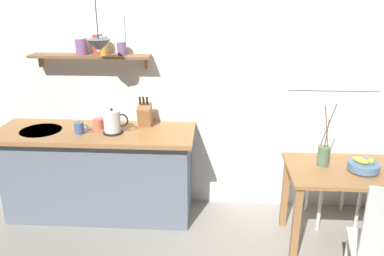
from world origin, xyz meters
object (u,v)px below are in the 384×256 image
object	(u,v)px
fruit_bowl	(364,166)
pendant_lamp	(99,45)
knife_block	(145,114)
dining_chair_near	(384,245)
twig_vase	(324,155)
dining_chair_far	(333,170)
coffee_mug_spare	(99,124)
dining_table	(345,183)
electric_kettle	(113,122)
coffee_mug_by_sink	(80,128)

from	to	relation	value
fruit_bowl	pendant_lamp	xyz separation A→B (m)	(-2.18, 0.29, 0.90)
knife_block	fruit_bowl	bearing A→B (deg)	-15.81
dining_chair_near	twig_vase	distance (m)	0.88
dining_chair_far	coffee_mug_spare	bearing A→B (deg)	-178.73
dining_table	coffee_mug_spare	world-z (taller)	coffee_mug_spare
dining_chair_far	fruit_bowl	distance (m)	0.57
dining_chair_far	coffee_mug_spare	size ratio (longest dim) A/B	6.42
dining_chair_near	pendant_lamp	bearing A→B (deg)	154.16
dining_chair_near	electric_kettle	distance (m)	2.33
fruit_bowl	electric_kettle	bearing A→B (deg)	171.37
coffee_mug_by_sink	pendant_lamp	xyz separation A→B (m)	(0.24, -0.01, 0.74)
pendant_lamp	knife_block	bearing A→B (deg)	37.40
knife_block	coffee_mug_by_sink	xyz separation A→B (m)	(-0.55, -0.23, -0.06)
knife_block	coffee_mug_by_sink	bearing A→B (deg)	-157.29
electric_kettle	coffee_mug_by_sink	size ratio (longest dim) A/B	2.03
knife_block	coffee_mug_spare	bearing A→B (deg)	-167.70
dining_chair_near	twig_vase	bearing A→B (deg)	105.18
dining_chair_far	twig_vase	world-z (taller)	twig_vase
dining_chair_near	fruit_bowl	world-z (taller)	dining_chair_near
dining_chair_far	twig_vase	xyz separation A→B (m)	(-0.22, -0.40, 0.33)
fruit_bowl	twig_vase	bearing A→B (deg)	164.25
dining_chair_near	coffee_mug_spare	distance (m)	2.52
dining_chair_far	knife_block	world-z (taller)	knife_block
coffee_mug_by_sink	pendant_lamp	world-z (taller)	pendant_lamp
dining_chair_far	coffee_mug_by_sink	xyz separation A→B (m)	(-2.34, -0.19, 0.44)
coffee_mug_by_sink	fruit_bowl	bearing A→B (deg)	-6.98
dining_table	knife_block	xyz separation A→B (m)	(-1.75, 0.51, 0.40)
dining_table	dining_chair_near	xyz separation A→B (m)	(0.03, -0.75, -0.05)
coffee_mug_spare	dining_chair_far	bearing A→B (deg)	1.27
fruit_bowl	coffee_mug_spare	world-z (taller)	coffee_mug_spare
coffee_mug_spare	dining_chair_near	bearing A→B (deg)	-27.83
dining_chair_near	coffee_mug_by_sink	distance (m)	2.58
twig_vase	electric_kettle	world-z (taller)	twig_vase
dining_table	dining_chair_near	distance (m)	0.75
dining_table	fruit_bowl	size ratio (longest dim) A/B	3.88
twig_vase	coffee_mug_spare	size ratio (longest dim) A/B	3.99
fruit_bowl	twig_vase	world-z (taller)	twig_vase
dining_table	pendant_lamp	world-z (taller)	pendant_lamp
dining_chair_far	coffee_mug_by_sink	world-z (taller)	coffee_mug_by_sink
dining_table	dining_chair_near	world-z (taller)	dining_chair_near
twig_vase	pendant_lamp	world-z (taller)	pendant_lamp
electric_kettle	knife_block	size ratio (longest dim) A/B	0.88
dining_table	coffee_mug_spare	distance (m)	2.23
twig_vase	pendant_lamp	bearing A→B (deg)	173.83
dining_chair_far	coffee_mug_spare	world-z (taller)	coffee_mug_spare
coffee_mug_by_sink	dining_table	bearing A→B (deg)	-6.80
dining_chair_near	pendant_lamp	world-z (taller)	pendant_lamp
dining_table	coffee_mug_by_sink	size ratio (longest dim) A/B	7.47
dining_chair_near	fruit_bowl	size ratio (longest dim) A/B	4.09
dining_chair_far	pendant_lamp	xyz separation A→B (m)	(-2.10, -0.20, 1.18)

